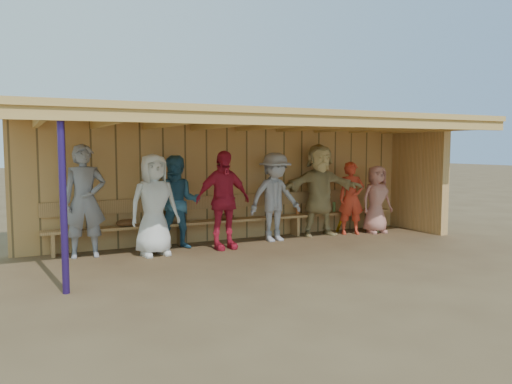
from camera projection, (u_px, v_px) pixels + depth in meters
ground at (264, 249)px, 9.32m from camera, size 90.00×90.00×0.00m
player_a at (85, 201)px, 8.59m from camera, size 0.75×0.53×1.96m
player_b at (154, 205)px, 8.74m from camera, size 0.94×0.67×1.79m
player_c at (178, 202)px, 9.33m from camera, size 1.03×0.92×1.75m
player_d at (223, 200)px, 9.30m from camera, size 1.11×0.52×1.84m
player_e at (275, 197)px, 10.09m from camera, size 1.20×0.74×1.80m
player_f at (320, 190)px, 10.72m from camera, size 1.91×0.89×1.98m
player_g at (351, 198)px, 10.91m from camera, size 0.67×0.54×1.59m
player_h at (376, 199)px, 11.08m from camera, size 0.76×0.51×1.50m
dugout_structure at (266, 158)px, 9.95m from camera, size 8.80×3.20×2.50m
bench at (240, 214)px, 10.27m from camera, size 7.60×0.34×0.93m
dugout_equipment at (203, 219)px, 9.78m from camera, size 5.77×0.62×0.80m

